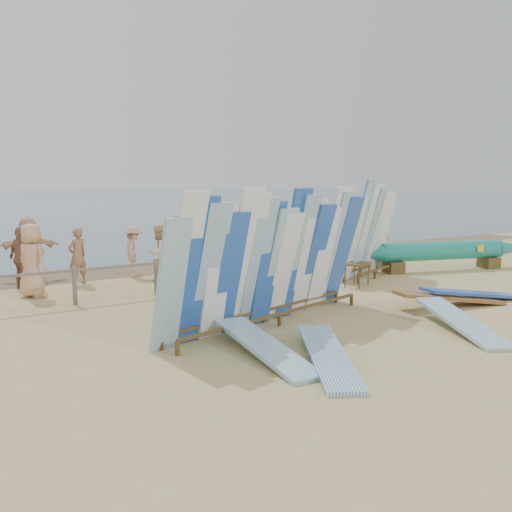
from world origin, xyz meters
TOP-DOWN VIEW (x-y plane):
  - ground at (0.00, 0.00)m, footprint 160.00×160.00m
  - wet_sand_strip at (0.00, 7.20)m, footprint 40.00×2.60m
  - fence at (0.00, 3.00)m, footprint 12.08×0.08m
  - main_surfboard_rack at (-1.30, -0.92)m, footprint 5.43×1.86m
  - side_surfboard_rack at (4.15, 1.78)m, footprint 2.57×1.39m
  - outrigger_canoe at (7.20, 1.45)m, footprint 6.40×2.49m
  - vendor_table at (2.95, 1.01)m, footprint 0.93×0.81m
  - flat_board_d at (3.77, -1.94)m, footprint 2.74×1.07m
  - flat_board_c at (2.91, -1.96)m, footprint 2.74×1.29m
  - flat_board_b at (1.37, -3.32)m, footprint 1.67×2.67m
  - flat_board_a at (-2.58, -2.49)m, footprint 0.87×2.74m
  - flat_board_e at (-1.97, -3.32)m, footprint 1.86×2.61m
  - beach_chair_left at (-0.77, 3.71)m, footprint 0.57×0.59m
  - beach_chair_right at (1.06, 3.72)m, footprint 0.69×0.71m
  - stroller at (3.19, 4.05)m, footprint 0.80×0.96m
  - beachgoer_extra_0 at (8.21, 5.38)m, footprint 1.19×1.10m
  - beachgoer_6 at (1.58, 5.48)m, footprint 0.46×0.88m
  - beachgoer_11 at (-4.11, 7.09)m, footprint 1.78×0.86m
  - beachgoer_3 at (-1.45, 5.84)m, footprint 0.74×1.07m
  - beachgoer_7 at (3.73, 6.07)m, footprint 0.60×0.72m
  - beachgoer_5 at (1.09, 6.44)m, footprint 1.71×0.56m
  - beachgoer_0 at (-4.59, 4.43)m, footprint 0.78×0.98m
  - beachgoer_8 at (5.00, 4.23)m, footprint 0.62×0.86m
  - beachgoer_2 at (-1.07, 4.91)m, footprint 0.86×0.65m
  - beachgoer_4 at (-0.62, 4.54)m, footprint 1.17×0.98m
  - beachgoer_extra_1 at (-4.59, 5.69)m, footprint 0.74×1.05m
  - beachgoer_9 at (4.98, 6.61)m, footprint 0.49×1.14m
  - beachgoer_10 at (7.14, 5.39)m, footprint 0.77×0.98m
  - beachgoer_1 at (-3.17, 5.58)m, footprint 0.65×0.50m

SIDE VIEW (x-z plane):
  - ground at x=0.00m, z-range 0.00..0.00m
  - wet_sand_strip at x=0.00m, z-range -0.01..0.01m
  - flat_board_d at x=3.77m, z-range -0.21..0.21m
  - flat_board_c at x=2.91m, z-range -0.21..0.21m
  - flat_board_b at x=1.37m, z-range -0.18..0.18m
  - flat_board_a at x=-2.58m, z-range -0.17..0.17m
  - flat_board_e at x=-1.97m, z-range -0.12..0.12m
  - beach_chair_left at x=-0.77m, z-range -0.16..0.61m
  - beach_chair_right at x=1.06m, z-range -0.20..0.76m
  - vendor_table at x=2.95m, z-range -0.17..0.86m
  - stroller at x=3.19m, z-range -0.11..1.01m
  - outrigger_canoe at x=7.20m, z-range 0.13..1.06m
  - fence at x=0.00m, z-range 0.18..1.08m
  - beachgoer_3 at x=-1.45m, z-range 0.00..1.53m
  - beachgoer_10 at x=7.14m, z-range 0.00..1.55m
  - beachgoer_1 at x=-3.17m, z-range 0.00..1.57m
  - beachgoer_2 at x=-1.07m, z-range 0.00..1.59m
  - beachgoer_8 at x=5.00m, z-range 0.00..1.60m
  - beachgoer_extra_1 at x=-4.59m, z-range 0.00..1.65m
  - beachgoer_7 at x=3.73m, z-range 0.00..1.72m
  - beachgoer_6 at x=1.58m, z-range 0.00..1.75m
  - beachgoer_9 at x=4.98m, z-range 0.00..1.75m
  - beachgoer_extra_0 at x=8.21m, z-range 0.00..1.78m
  - beachgoer_0 at x=-4.59m, z-range 0.00..1.81m
  - beachgoer_11 at x=-4.11m, z-range 0.00..1.84m
  - beachgoer_5 at x=1.09m, z-range 0.00..1.84m
  - beachgoer_4 at x=-0.62m, z-range 0.00..1.86m
  - main_surfboard_rack at x=-1.30m, z-range -0.13..2.56m
  - side_surfboard_rack at x=4.15m, z-range -0.15..2.72m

